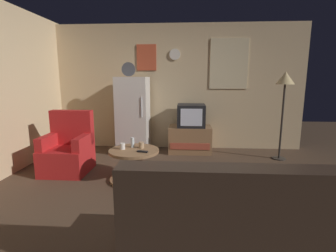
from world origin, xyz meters
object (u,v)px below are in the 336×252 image
wine_glass (133,142)px  standing_lamp (285,85)px  tv_stand (190,139)px  remote_control (142,152)px  mug_ceramic_tan (141,145)px  fridge (133,115)px  armchair (68,151)px  coffee_table (134,165)px  couch (237,233)px  mug_ceramic_white (122,146)px  crt_tv (191,115)px

wine_glass → standing_lamp: bearing=22.6°
tv_stand → remote_control: (-0.69, -1.65, 0.21)m
wine_glass → mug_ceramic_tan: wine_glass is taller
fridge → armchair: 1.46m
fridge → coffee_table: fridge is taller
coffee_table → couch: (1.13, -1.70, 0.08)m
coffee_table → mug_ceramic_tan: mug_ceramic_tan is taller
remote_control → couch: (0.99, -1.58, -0.16)m
tv_stand → armchair: (-1.96, -1.20, 0.07)m
standing_lamp → couch: bearing=-115.1°
mug_ceramic_white → armchair: bearing=162.2°
mug_ceramic_white → couch: size_ratio=0.05×
mug_ceramic_white → remote_control: 0.34m
fridge → mug_ceramic_tan: size_ratio=19.67×
remote_control → coffee_table: bearing=150.7°
standing_lamp → mug_ceramic_tan: bearing=-155.6°
coffee_table → remote_control: bearing=-41.5°
armchair → coffee_table: bearing=-15.7°
wine_glass → mug_ceramic_tan: 0.14m
tv_stand → standing_lamp: bearing=-12.0°
mug_ceramic_tan → remote_control: mug_ceramic_tan is taller
remote_control → wine_glass: bearing=139.4°
armchair → crt_tv: bearing=31.2°
crt_tv → remote_control: 1.81m
mug_ceramic_tan → remote_control: (0.05, -0.22, -0.03)m
crt_tv → fridge: bearing=-176.3°
coffee_table → wine_glass: 0.33m
fridge → mug_ceramic_white: 1.46m
mug_ceramic_white → mug_ceramic_tan: size_ratio=1.00×
crt_tv → wine_glass: (-0.89, -1.40, -0.21)m
standing_lamp → coffee_table: 2.96m
crt_tv → standing_lamp: 1.77m
wine_glass → mug_ceramic_white: wine_glass is taller
coffee_table → mug_ceramic_white: size_ratio=8.00×
standing_lamp → remote_control: size_ratio=10.60×
mug_ceramic_white → mug_ceramic_tan: (0.26, 0.08, 0.00)m
wine_glass → couch: (1.18, -1.82, -0.23)m
couch → mug_ceramic_tan: bearing=120.1°
fridge → coffee_table: 1.56m
standing_lamp → coffee_table: (-2.48, -1.17, -1.13)m
mug_ceramic_white → crt_tv: bearing=56.0°
tv_stand → couch: bearing=-84.7°
tv_stand → standing_lamp: (1.65, -0.35, 1.09)m
mug_ceramic_tan → coffee_table: bearing=-136.3°
coffee_table → wine_glass: (-0.04, 0.12, 0.31)m
tv_stand → couch: 3.24m
coffee_table → mug_ceramic_tan: bearing=43.7°
mug_ceramic_tan → remote_control: bearing=-76.8°
mug_ceramic_tan → tv_stand: bearing=62.7°
crt_tv → coffee_table: size_ratio=0.75×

